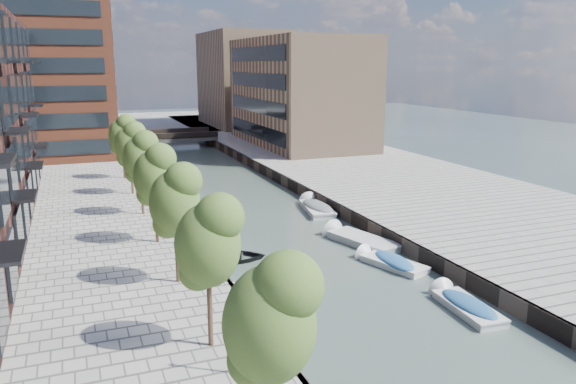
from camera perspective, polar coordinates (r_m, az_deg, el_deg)
water at (r=51.77m, az=-6.16°, el=-0.22°), size 300.00×300.00×0.00m
quay_right at (r=57.78m, az=9.33°, el=1.57°), size 20.00×140.00×1.00m
quay_wall_left at (r=50.48m, az=-12.87°, el=-0.23°), size 0.25×140.00×1.00m
quay_wall_right at (r=53.51m, az=0.15°, el=0.84°), size 0.25×140.00×1.00m
far_closure at (r=110.08m, az=-14.41°, el=6.70°), size 80.00×40.00×1.00m
tower at (r=73.98m, az=-25.22°, el=15.08°), size 18.00×18.00×30.00m
tan_block_near at (r=76.52m, az=1.08°, el=10.16°), size 12.00×25.00×14.00m
tan_block_far at (r=101.01m, az=-4.61°, el=11.37°), size 12.00×20.00×16.00m
bridge at (r=82.42m, az=-12.03°, el=5.47°), size 13.00×6.00×1.30m
tree_0 at (r=14.94m, az=-1.89°, el=-12.52°), size 2.50×2.50×5.95m
tree_1 at (r=21.23m, az=-8.18°, el=-4.79°), size 2.50×2.50×5.95m
tree_2 at (r=27.86m, az=-11.46°, el=-0.64°), size 2.50×2.50×5.95m
tree_3 at (r=34.63m, az=-13.47°, el=1.91°), size 2.50×2.50×5.95m
tree_4 at (r=41.48m, az=-14.82°, el=3.62°), size 2.50×2.50×5.95m
tree_5 at (r=48.37m, az=-15.79°, el=4.84°), size 2.50×2.50×5.95m
tree_6 at (r=55.29m, az=-16.52°, el=5.75°), size 2.50×2.50×5.95m
lamp_0 at (r=19.51m, az=-2.14°, el=-11.97°), size 0.24×0.24×4.12m
lamp_1 at (r=34.24m, az=-10.93°, el=-1.17°), size 0.24×0.24×4.12m
lamp_2 at (r=49.76m, az=-14.29°, el=3.05°), size 0.24×0.24×4.12m
sloop_1 at (r=34.64m, az=-5.88°, el=-6.91°), size 5.00×4.16×0.89m
sloop_2 at (r=42.38m, az=-10.13°, el=-3.32°), size 5.06×3.75×1.01m
sloop_3 at (r=29.92m, az=-3.20°, el=-10.15°), size 5.12×3.95×0.98m
sloop_4 at (r=60.27m, az=-13.19°, el=1.39°), size 5.09×4.36×0.89m
motorboat_0 at (r=29.29m, az=17.37°, el=-10.89°), size 1.90×4.65×1.51m
motorboat_2 at (r=38.13m, az=6.86°, el=-4.88°), size 3.50×6.04×1.91m
motorboat_3 at (r=34.12m, az=10.15°, el=-7.04°), size 2.93×4.75×1.50m
motorboat_4 at (r=45.83m, az=2.84°, el=-1.60°), size 2.85×5.79×1.85m
car at (r=74.27m, az=-2.01°, el=5.10°), size 1.69×3.59×1.19m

